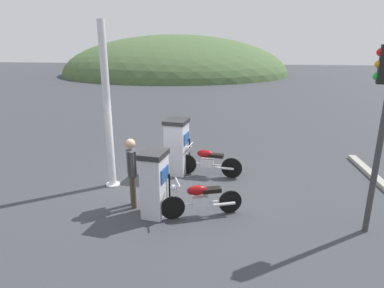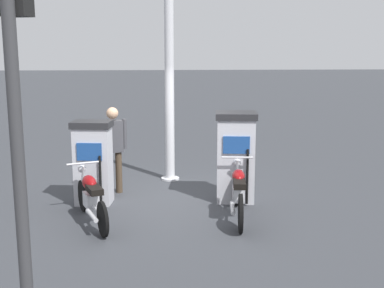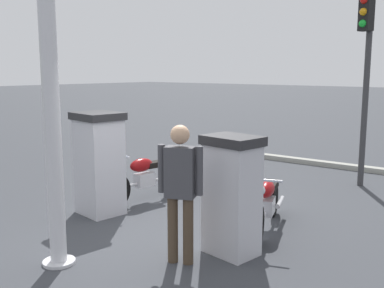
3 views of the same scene
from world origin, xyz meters
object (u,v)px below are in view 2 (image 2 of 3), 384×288
at_px(fuel_pump_far, 236,156).
at_px(motorcycle_far_pump, 238,191).
at_px(roadside_traffic_light, 17,76).
at_px(canopy_support_pole, 169,82).
at_px(attendant_person, 113,144).
at_px(motorcycle_near_pump, 91,196).
at_px(fuel_pump_near, 93,162).

distance_m(fuel_pump_far, motorcycle_far_pump, 1.05).
distance_m(fuel_pump_far, roadside_traffic_light, 5.59).
relative_size(motorcycle_far_pump, canopy_support_pole, 0.45).
height_order(attendant_person, roadside_traffic_light, roadside_traffic_light).
bearing_deg(fuel_pump_far, motorcycle_near_pump, -67.88).
distance_m(attendant_person, roadside_traffic_light, 5.47).
bearing_deg(motorcycle_near_pump, fuel_pump_near, -175.74).
bearing_deg(fuel_pump_near, fuel_pump_far, 90.01).
xyz_separation_m(fuel_pump_near, fuel_pump_far, (-0.00, 2.67, 0.07)).
xyz_separation_m(attendant_person, roadside_traffic_light, (5.22, -0.35, 1.62)).
distance_m(roadside_traffic_light, canopy_support_pole, 6.40).
bearing_deg(canopy_support_pole, fuel_pump_far, 36.25).
distance_m(fuel_pump_near, motorcycle_far_pump, 2.76).
bearing_deg(fuel_pump_far, fuel_pump_near, -89.99).
xyz_separation_m(fuel_pump_near, motorcycle_near_pump, (1.05, 0.08, -0.33)).
bearing_deg(fuel_pump_near, motorcycle_near_pump, 4.26).
bearing_deg(motorcycle_near_pump, attendant_person, 171.92).
height_order(motorcycle_far_pump, attendant_person, attendant_person).
xyz_separation_m(fuel_pump_far, roadside_traffic_light, (4.57, -2.70, 1.76)).
bearing_deg(fuel_pump_near, canopy_support_pole, 138.11).
height_order(fuel_pump_far, motorcycle_near_pump, fuel_pump_far).
height_order(motorcycle_near_pump, canopy_support_pole, canopy_support_pole).
relative_size(fuel_pump_far, motorcycle_near_pump, 0.93).
height_order(fuel_pump_far, motorcycle_far_pump, fuel_pump_far).
relative_size(fuel_pump_near, motorcycle_near_pump, 0.85).
bearing_deg(motorcycle_near_pump, roadside_traffic_light, -1.76).
distance_m(attendant_person, canopy_support_pole, 1.90).
bearing_deg(motorcycle_far_pump, attendant_person, -125.60).
relative_size(motorcycle_near_pump, motorcycle_far_pump, 0.91).
bearing_deg(attendant_person, canopy_support_pole, 130.77).
relative_size(fuel_pump_far, attendant_person, 0.98).
xyz_separation_m(motorcycle_near_pump, attendant_person, (-1.70, 0.24, 0.54)).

